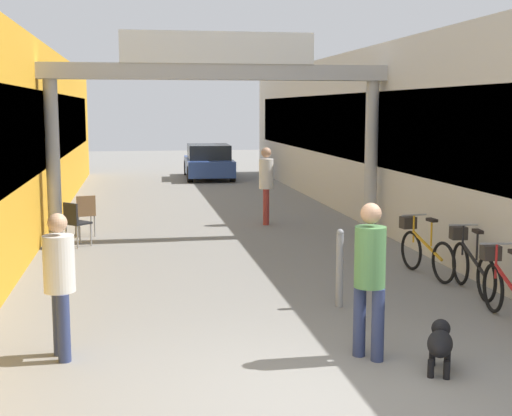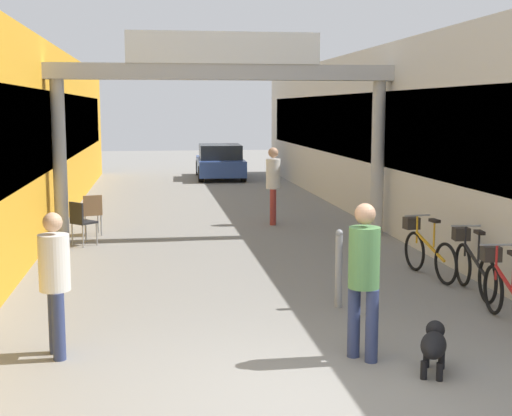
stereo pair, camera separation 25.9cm
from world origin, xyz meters
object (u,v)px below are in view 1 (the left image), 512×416
(cafe_chair_black_nearer, at_px, (75,220))
(bicycle_orange_third, at_px, (423,249))
(dog_on_leash, at_px, (440,342))
(pedestrian_companion, at_px, (59,277))
(bicycle_black_second, at_px, (470,263))
(pedestrian_carrying_crate, at_px, (266,180))
(bollard_post_metal, at_px, (340,267))
(pedestrian_with_dog, at_px, (370,270))
(parked_car_blue, at_px, (209,162))
(cafe_chair_wood_farther, at_px, (85,212))
(bicycle_red_nearest, at_px, (506,288))

(cafe_chair_black_nearer, bearing_deg, bicycle_orange_third, -30.32)
(dog_on_leash, distance_m, cafe_chair_black_nearer, 8.71)
(pedestrian_companion, xyz_separation_m, cafe_chair_black_nearer, (-0.36, 6.51, -0.38))
(pedestrian_companion, distance_m, bicycle_black_second, 6.12)
(pedestrian_carrying_crate, distance_m, bollard_post_metal, 7.16)
(pedestrian_with_dog, xyz_separation_m, bicycle_black_second, (2.45, 2.54, -0.56))
(dog_on_leash, distance_m, bollard_post_metal, 2.57)
(bicycle_orange_third, bearing_deg, parked_car_blue, 96.18)
(cafe_chair_black_nearer, relative_size, parked_car_blue, 0.22)
(bicycle_black_second, bearing_deg, dog_on_leash, -121.15)
(cafe_chair_black_nearer, height_order, cafe_chair_wood_farther, same)
(cafe_chair_wood_farther, relative_size, parked_car_blue, 0.22)
(pedestrian_companion, xyz_separation_m, bollard_post_metal, (3.60, 1.48, -0.37))
(dog_on_leash, bearing_deg, bollard_post_metal, 97.94)
(bicycle_black_second, distance_m, parked_car_blue, 18.06)
(bicycle_red_nearest, relative_size, bicycle_black_second, 1.00)
(dog_on_leash, xyz_separation_m, parked_car_blue, (-0.27, 20.95, 0.34))
(pedestrian_companion, xyz_separation_m, dog_on_leash, (3.95, -1.05, -0.62))
(bicycle_red_nearest, bearing_deg, pedestrian_carrying_crate, 101.35)
(bicycle_black_second, bearing_deg, cafe_chair_wood_farther, 136.54)
(pedestrian_carrying_crate, relative_size, dog_on_leash, 2.60)
(parked_car_blue, bearing_deg, bicycle_black_second, -83.33)
(bicycle_red_nearest, relative_size, cafe_chair_black_nearer, 1.89)
(pedestrian_carrying_crate, bearing_deg, cafe_chair_black_nearer, -153.59)
(pedestrian_with_dog, xyz_separation_m, pedestrian_companion, (-3.33, 0.57, -0.07))
(bollard_post_metal, distance_m, cafe_chair_wood_farther, 7.27)
(bicycle_black_second, height_order, cafe_chair_black_nearer, bicycle_black_second)
(bollard_post_metal, height_order, parked_car_blue, parked_car_blue)
(bicycle_black_second, relative_size, parked_car_blue, 0.42)
(pedestrian_with_dog, relative_size, bicycle_orange_third, 1.03)
(pedestrian_with_dog, bearing_deg, bicycle_black_second, 46.05)
(pedestrian_companion, bearing_deg, pedestrian_carrying_crate, 65.72)
(pedestrian_carrying_crate, relative_size, cafe_chair_wood_farther, 2.05)
(cafe_chair_wood_farther, xyz_separation_m, parked_car_blue, (3.91, 12.24, 0.10))
(bicycle_red_nearest, relative_size, bicycle_orange_third, 1.00)
(dog_on_leash, relative_size, bicycle_orange_third, 0.42)
(pedestrian_with_dog, height_order, bicycle_red_nearest, pedestrian_with_dog)
(pedestrian_companion, xyz_separation_m, parked_car_blue, (3.68, 19.90, -0.28))
(bicycle_red_nearest, distance_m, cafe_chair_wood_farther, 9.22)
(dog_on_leash, bearing_deg, cafe_chair_wood_farther, 115.65)
(bollard_post_metal, relative_size, parked_car_blue, 0.27)
(cafe_chair_wood_farther, bearing_deg, dog_on_leash, -64.35)
(bollard_post_metal, xyz_separation_m, cafe_chair_black_nearer, (-3.96, 5.03, -0.02))
(bollard_post_metal, distance_m, cafe_chair_black_nearer, 6.40)
(bollard_post_metal, bearing_deg, dog_on_leash, -82.06)
(pedestrian_with_dog, xyz_separation_m, bicycle_red_nearest, (2.19, 1.04, -0.56))
(bicycle_orange_third, height_order, bollard_post_metal, bollard_post_metal)
(bicycle_red_nearest, bearing_deg, parked_car_blue, 95.41)
(pedestrian_carrying_crate, relative_size, bicycle_black_second, 1.08)
(bicycle_red_nearest, relative_size, parked_car_blue, 0.42)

